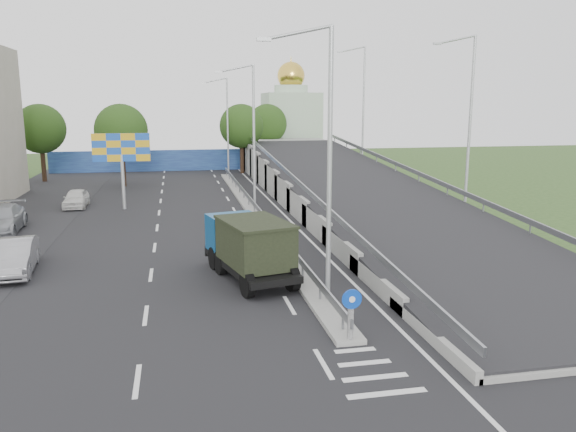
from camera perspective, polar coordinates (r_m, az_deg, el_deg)
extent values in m
plane|color=#2D4C1E|center=(16.55, 8.71, -15.85)|extent=(160.00, 160.00, 0.00)
cube|color=black|center=(34.69, -7.41, -1.34)|extent=(26.00, 90.00, 0.04)
cube|color=gray|center=(38.87, -3.42, 0.25)|extent=(1.00, 44.00, 0.20)
cube|color=gray|center=(41.98, 13.45, 3.89)|extent=(0.10, 50.00, 0.32)
cube|color=gray|center=(38.98, 0.63, 3.65)|extent=(0.10, 50.00, 0.32)
cube|color=gray|center=(38.75, -3.43, 1.19)|extent=(0.08, 44.00, 0.32)
cylinder|color=gray|center=(38.79, -3.43, 0.83)|extent=(0.09, 0.09, 0.60)
cylinder|color=black|center=(18.11, 6.37, -10.54)|extent=(0.20, 0.20, 1.20)
cylinder|color=#0C3FBF|center=(17.78, 6.51, -8.39)|extent=(0.64, 0.05, 0.64)
cylinder|color=white|center=(17.75, 6.54, -8.42)|extent=(0.20, 0.03, 0.20)
cylinder|color=#B2B5B7|center=(20.68, 4.24, 4.83)|extent=(0.18, 0.18, 10.00)
cylinder|color=#B2B5B7|center=(20.41, 1.02, 18.13)|extent=(2.57, 0.12, 0.66)
cube|color=#B2B5B7|center=(20.16, -2.48, 17.50)|extent=(0.50, 0.18, 0.12)
cylinder|color=#B2B5B7|center=(40.24, -3.48, 7.95)|extent=(0.18, 0.18, 10.00)
cylinder|color=#B2B5B7|center=(40.10, -5.32, 14.70)|extent=(2.57, 0.12, 0.66)
cube|color=#B2B5B7|center=(39.98, -7.08, 14.32)|extent=(0.50, 0.18, 0.12)
cylinder|color=#B2B5B7|center=(60.09, -6.15, 8.99)|extent=(0.18, 0.18, 10.00)
cylinder|color=#B2B5B7|center=(60.00, -7.42, 13.50)|extent=(2.57, 0.12, 0.66)
cube|color=#B2B5B7|center=(59.92, -8.59, 13.23)|extent=(0.50, 0.18, 0.12)
cube|color=navy|center=(66.11, -10.30, 5.60)|extent=(30.00, 0.50, 2.40)
cube|color=#B2CCAD|center=(75.41, 0.30, 8.97)|extent=(7.00, 7.00, 9.00)
cylinder|color=#B2CCAD|center=(75.38, 0.30, 12.77)|extent=(4.40, 4.40, 1.00)
sphere|color=gold|center=(75.44, 0.31, 14.06)|extent=(3.60, 3.60, 3.60)
cone|color=gold|center=(75.56, 0.31, 15.57)|extent=(0.30, 0.30, 1.20)
cylinder|color=#B2B5B7|center=(42.32, -16.40, 3.32)|extent=(0.24, 0.24, 4.00)
cube|color=gold|center=(42.07, -16.59, 6.69)|extent=(4.00, 0.20, 2.00)
cylinder|color=black|center=(54.28, -16.41, 4.98)|extent=(0.44, 0.44, 4.00)
sphere|color=#21360E|center=(54.05, -16.60, 8.35)|extent=(4.80, 4.80, 4.80)
cylinder|color=black|center=(62.46, -4.70, 6.16)|extent=(0.44, 0.44, 4.00)
sphere|color=#21360E|center=(62.26, -4.75, 9.09)|extent=(4.80, 4.80, 4.80)
cylinder|color=black|center=(60.42, -23.61, 5.09)|extent=(0.44, 0.44, 4.00)
sphere|color=#21360E|center=(60.21, -23.85, 8.11)|extent=(4.80, 4.80, 4.80)
cylinder|color=black|center=(69.92, -2.10, 6.73)|extent=(0.44, 0.44, 4.00)
sphere|color=#21360E|center=(69.74, -2.12, 9.35)|extent=(4.80, 4.80, 4.80)
cylinder|color=black|center=(26.19, -7.43, -4.28)|extent=(0.58, 1.12, 1.07)
cylinder|color=black|center=(26.80, -3.47, -3.85)|extent=(0.58, 1.12, 1.07)
cylinder|color=black|center=(25.38, -6.84, -4.77)|extent=(0.58, 1.12, 1.07)
cylinder|color=black|center=(26.02, -2.77, -4.30)|extent=(0.58, 1.12, 1.07)
cylinder|color=black|center=(22.32, -4.12, -6.98)|extent=(0.58, 1.12, 1.07)
cylinder|color=black|center=(23.03, 0.42, -6.37)|extent=(0.58, 1.12, 1.07)
cube|color=black|center=(24.59, -3.85, -4.89)|extent=(3.56, 6.37, 0.29)
cube|color=navy|center=(26.43, -5.65, -1.60)|extent=(2.53, 2.03, 1.65)
cube|color=black|center=(27.03, -6.19, -0.38)|extent=(1.81, 0.48, 0.68)
cube|color=black|center=(27.43, -6.17, -3.33)|extent=(2.20, 0.66, 0.48)
cube|color=black|center=(23.79, -3.38, -2.77)|extent=(3.12, 4.12, 1.75)
cube|color=black|center=(23.59, -3.41, -0.60)|extent=(3.23, 4.24, 0.12)
imported|color=gray|center=(28.16, -26.07, -3.75)|extent=(2.10, 4.84, 1.55)
imported|color=gray|center=(37.26, -27.20, -0.34)|extent=(2.58, 5.76, 1.64)
imported|color=silver|center=(44.40, -20.73, 1.67)|extent=(1.63, 3.98, 1.35)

